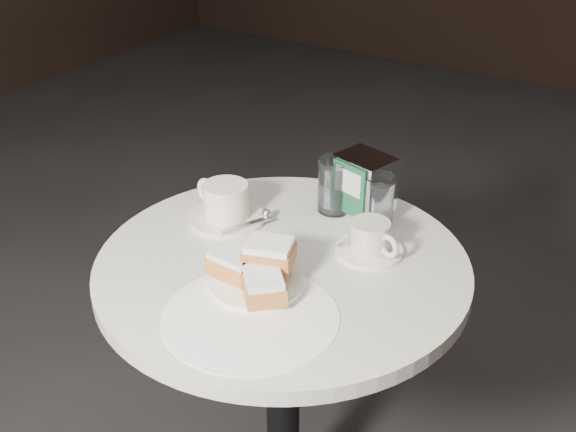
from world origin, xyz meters
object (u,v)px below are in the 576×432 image
(napkin_dispenser, at_px, (363,185))
(water_glass_right, at_px, (378,200))
(coffee_cup_right, at_px, (371,240))
(coffee_cup_left, at_px, (226,205))
(water_glass_left, at_px, (335,186))
(beignet_plate, at_px, (256,272))
(cafe_table, at_px, (283,343))

(napkin_dispenser, bearing_deg, water_glass_right, -13.29)
(coffee_cup_right, xyz_separation_m, napkin_dispenser, (-0.09, 0.14, 0.03))
(coffee_cup_left, relative_size, water_glass_right, 1.78)
(coffee_cup_right, height_order, water_glass_left, water_glass_left)
(water_glass_left, bearing_deg, beignet_plate, -86.53)
(cafe_table, xyz_separation_m, water_glass_right, (0.09, 0.22, 0.25))
(beignet_plate, xyz_separation_m, coffee_cup_right, (0.12, 0.21, -0.00))
(cafe_table, relative_size, napkin_dispenser, 5.84)
(coffee_cup_right, bearing_deg, water_glass_left, 159.60)
(water_glass_left, bearing_deg, napkin_dispenser, 21.72)
(coffee_cup_left, xyz_separation_m, water_glass_left, (0.17, 0.16, 0.02))
(napkin_dispenser, bearing_deg, cafe_table, -84.11)
(coffee_cup_right, height_order, water_glass_right, water_glass_right)
(beignet_plate, relative_size, water_glass_right, 2.10)
(water_glass_right, bearing_deg, napkin_dispenser, 151.08)
(coffee_cup_right, distance_m, napkin_dispenser, 0.16)
(beignet_plate, bearing_deg, coffee_cup_left, 138.61)
(beignet_plate, bearing_deg, water_glass_left, 93.47)
(coffee_cup_left, bearing_deg, coffee_cup_right, 20.18)
(coffee_cup_left, distance_m, water_glass_right, 0.31)
(cafe_table, height_order, water_glass_left, water_glass_left)
(water_glass_right, bearing_deg, coffee_cup_left, -149.87)
(beignet_plate, relative_size, coffee_cup_left, 1.18)
(beignet_plate, bearing_deg, cafe_table, 94.38)
(beignet_plate, distance_m, water_glass_left, 0.32)
(water_glass_right, bearing_deg, cafe_table, -111.46)
(coffee_cup_right, relative_size, water_glass_right, 1.55)
(cafe_table, distance_m, water_glass_right, 0.34)
(cafe_table, distance_m, coffee_cup_right, 0.28)
(cafe_table, height_order, beignet_plate, beignet_plate)
(water_glass_right, distance_m, napkin_dispenser, 0.05)
(water_glass_left, bearing_deg, cafe_table, -86.92)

